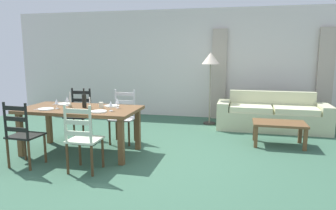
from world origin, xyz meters
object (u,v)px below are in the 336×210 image
Objects in this scene: coffee_table at (279,126)px; coffee_cup_primary at (101,105)px; wine_glass_near_right at (111,104)px; wine_glass_far_right at (117,101)px; wine_bottle at (84,100)px; standing_lamp at (211,63)px; dining_chair_far_right at (123,117)px; couch at (272,116)px; dining_table at (80,113)px; wine_glass_far_left at (67,99)px; dining_chair_near_right at (83,139)px; dining_chair_far_left at (79,114)px; wine_glass_near_left at (57,102)px; dining_chair_near_left at (23,135)px.

coffee_cup_primary is at bearing -159.74° from coffee_table.
wine_glass_near_right and wine_glass_far_right have the same top height.
wine_bottle is 0.19× the size of standing_lamp.
couch is (2.75, 1.65, -0.19)m from dining_chair_far_right.
wine_glass_far_left reaches higher than dining_table.
wine_glass_near_right is at bearing 76.36° from dining_chair_near_right.
dining_chair_far_left is at bearing -173.65° from coffee_table.
wine_glass_near_left is at bearing -128.78° from standing_lamp.
dining_table is 1.98× the size of dining_chair_far_right.
wine_glass_near_left and wine_glass_far_right have the same top height.
couch is 2.54× the size of coffee_table.
wine_bottle is at bearing -160.44° from coffee_table.
wine_glass_near_right is at bearing 0.28° from wine_glass_near_left.
standing_lamp reaches higher than coffee_cup_primary.
dining_chair_far_right is at bearing 48.48° from wine_glass_near_left.
dining_chair_far_right is at bearing 89.95° from dining_chair_near_right.
couch is (3.53, 2.53, -0.57)m from wine_glass_near_left.
wine_glass_far_right is at bearing 80.46° from dining_chair_near_right.
dining_chair_far_left reaches higher than wine_glass_far_left.
wine_glass_near_right is 0.10× the size of standing_lamp.
dining_chair_far_left is at bearing 125.42° from wine_bottle.
coffee_table is at bearing 20.31° from wine_glass_near_left.
dining_chair_near_left reaches higher than wine_glass_far_right.
dining_chair_far_right is 2.49m from standing_lamp.
coffee_cup_primary is at bearing -141.59° from couch.
wine_glass_far_left is (0.02, 0.28, 0.00)m from wine_glass_near_left.
coffee_table is at bearing 19.91° from dining_table.
dining_chair_far_right is 5.96× the size of wine_glass_far_left.
dining_chair_near_right is 1.24m from wine_glass_far_left.
coffee_cup_primary is 0.04× the size of couch.
dining_chair_far_right is 10.67× the size of coffee_cup_primary.
wine_glass_near_right is at bearing -40.89° from coffee_cup_primary.
wine_glass_near_right is 0.37m from coffee_cup_primary.
wine_glass_near_right is (1.05, -0.90, 0.38)m from dining_chair_far_left.
dining_chair_far_right is at bearing -171.08° from coffee_table.
dining_chair_far_right reaches higher than wine_glass_far_right.
dining_chair_near_left is 5.96× the size of wine_glass_far_right.
wine_glass_near_right is at bearing 29.77° from dining_chair_near_left.
wine_bottle is at bearing 115.93° from dining_chair_near_right.
dining_chair_far_right is 1.23m from wine_glass_near_left.
dining_chair_far_left is 5.96× the size of wine_glass_near_right.
dining_chair_far_right is at bearing 38.02° from wine_glass_far_left.
wine_glass_near_right is 0.26m from wine_glass_far_right.
wine_glass_far_right is (0.15, -0.61, 0.38)m from dining_chair_far_right.
dining_chair_near_left is 5.96× the size of wine_glass_far_left.
dining_chair_near_left is 1.07× the size of coffee_table.
dining_chair_far_left is 10.67× the size of coffee_cup_primary.
wine_glass_far_right is (0.91, -0.01, 0.00)m from wine_glass_far_left.
wine_glass_near_right is 2.97m from coffee_table.
wine_glass_far_left is at bearing 86.68° from wine_glass_near_left.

